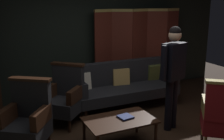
# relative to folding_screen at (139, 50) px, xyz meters

# --- Properties ---
(back_wall) EXTENTS (7.20, 0.10, 2.80)m
(back_wall) POSITION_rel_folding_screen_xyz_m (-1.31, 0.32, 0.41)
(back_wall) COLOR black
(back_wall) RESTS_ON ground_plane
(folding_screen) EXTENTS (2.15, 0.32, 1.90)m
(folding_screen) POSITION_rel_folding_screen_xyz_m (0.00, 0.00, 0.00)
(folding_screen) COLOR #5B2319
(folding_screen) RESTS_ON ground_plane
(velvet_couch) EXTENTS (2.12, 0.78, 0.88)m
(velvet_couch) POSITION_rel_folding_screen_xyz_m (-0.76, -0.68, -0.53)
(velvet_couch) COLOR black
(velvet_couch) RESTS_ON ground_plane
(coffee_table) EXTENTS (1.00, 0.64, 0.42)m
(coffee_table) POSITION_rel_folding_screen_xyz_m (-1.55, -2.11, -0.61)
(coffee_table) COLOR black
(coffee_table) RESTS_ON ground_plane
(armchair_gilt_accent) EXTENTS (0.81, 0.81, 1.04)m
(armchair_gilt_accent) POSITION_rel_folding_screen_xyz_m (-0.20, -2.73, -0.50)
(armchair_gilt_accent) COLOR tan
(armchair_gilt_accent) RESTS_ON ground_plane
(armchair_wing_left) EXTENTS (0.81, 0.80, 1.04)m
(armchair_wing_left) POSITION_rel_folding_screen_xyz_m (-2.77, -1.70, -0.50)
(armchair_wing_left) COLOR black
(armchair_wing_left) RESTS_ON ground_plane
(armchair_wing_right) EXTENTS (0.82, 0.82, 1.04)m
(armchair_wing_right) POSITION_rel_folding_screen_xyz_m (-2.05, -1.01, -0.50)
(armchair_wing_right) COLOR black
(armchair_wing_right) RESTS_ON ground_plane
(standing_figure) EXTENTS (0.56, 0.33, 1.70)m
(standing_figure) POSITION_rel_folding_screen_xyz_m (-0.52, -1.95, 0.04)
(standing_figure) COLOR black
(standing_figure) RESTS_ON ground_plane
(book_navy_cloth) EXTENTS (0.22, 0.21, 0.03)m
(book_navy_cloth) POSITION_rel_folding_screen_xyz_m (-1.45, -2.09, -0.55)
(book_navy_cloth) COLOR navy
(book_navy_cloth) RESTS_ON coffee_table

